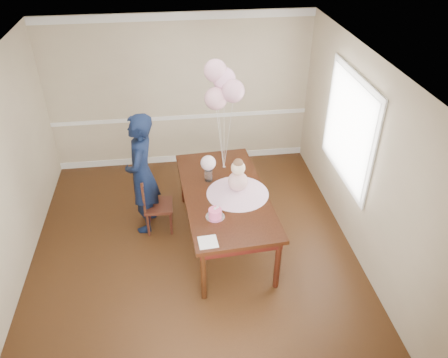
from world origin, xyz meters
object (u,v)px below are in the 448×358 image
Objects in this scene: birthday_cake at (215,213)px; dining_chair_seat at (159,206)px; dining_table_top at (225,194)px; woman at (142,174)px.

dining_chair_seat is at bearing 129.83° from birthday_cake.
birthday_cake is (-0.19, -0.52, 0.09)m from dining_table_top.
woman is at bearing 133.37° from birthday_cake.
dining_chair_seat is at bearing 154.48° from dining_table_top.
dining_table_top reaches higher than dining_chair_seat.
dining_table_top is 13.33× the size of birthday_cake.
woman is (-0.19, 0.10, 0.51)m from dining_chair_seat.
dining_chair_seat is (-0.93, 0.37, -0.39)m from dining_table_top.
dining_table_top is 1.21× the size of woman.
dining_table_top is at bearing 76.05° from woman.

